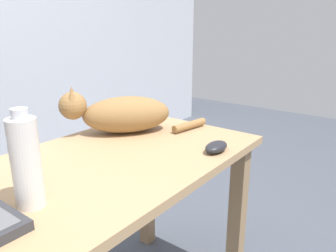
{
  "coord_description": "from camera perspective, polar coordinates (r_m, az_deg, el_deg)",
  "views": [
    {
      "loc": [
        -0.5,
        -0.78,
        1.14
      ],
      "look_at": [
        0.46,
        -0.05,
        0.77
      ],
      "focal_mm": 35.4,
      "sensor_mm": 36.0,
      "label": 1
    }
  ],
  "objects": [
    {
      "name": "water_bottle",
      "position": [
        0.87,
        -23.26,
        -5.76
      ],
      "size": [
        0.07,
        0.07,
        0.25
      ],
      "color": "silver",
      "rests_on": "desk"
    },
    {
      "name": "desk",
      "position": [
        1.07,
        -17.85,
        -14.0
      ],
      "size": [
        1.48,
        0.64,
        0.71
      ],
      "color": "tan",
      "rests_on": "ground_plane"
    },
    {
      "name": "computer_mouse",
      "position": [
        1.18,
        8.3,
        -3.57
      ],
      "size": [
        0.11,
        0.06,
        0.04
      ],
      "primitive_type": "ellipsoid",
      "color": "#232328",
      "rests_on": "desk"
    },
    {
      "name": "cat",
      "position": [
        1.38,
        -8.04,
        2.15
      ],
      "size": [
        0.49,
        0.41,
        0.2
      ],
      "color": "olive",
      "rests_on": "desk"
    }
  ]
}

